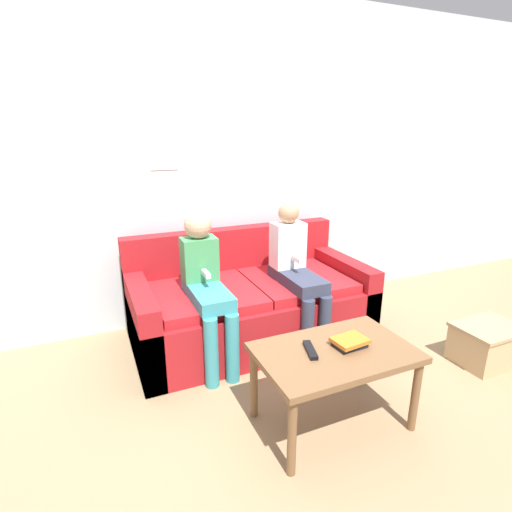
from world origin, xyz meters
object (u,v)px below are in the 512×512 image
person_right (297,269)px  tv_remote (310,350)px  person_left (206,281)px  coffee_table (335,359)px  couch (249,304)px  storage_box (487,344)px

person_right → tv_remote: 0.94m
person_left → tv_remote: (0.31, -0.85, -0.13)m
person_left → person_right: person_right is taller
coffee_table → person_right: (0.25, 0.88, 0.18)m
couch → person_right: size_ratio=1.68×
person_left → storage_box: person_left is taller
couch → person_left: size_ratio=1.69×
storage_box → person_right: bearing=143.7°
couch → tv_remote: size_ratio=10.17×
person_left → person_right: (0.69, -0.00, -0.01)m
coffee_table → person_left: 1.01m
tv_remote → person_left: bearing=126.0°
person_left → tv_remote: bearing=-70.3°
storage_box → tv_remote: bearing=-178.1°
couch → tv_remote: couch is taller
coffee_table → person_right: bearing=73.9°
person_left → tv_remote: 0.91m
couch → tv_remote: bearing=-95.0°
couch → person_right: bearing=-36.0°
couch → coffee_table: size_ratio=2.14×
coffee_table → tv_remote: (-0.13, 0.04, 0.07)m
couch → storage_box: 1.72m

